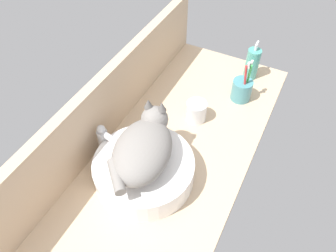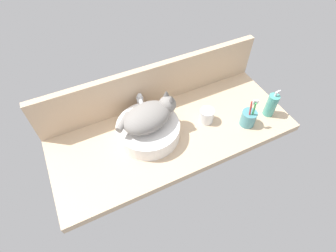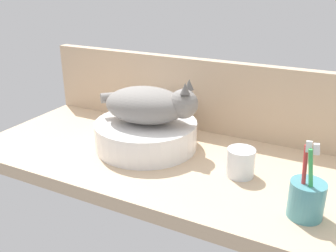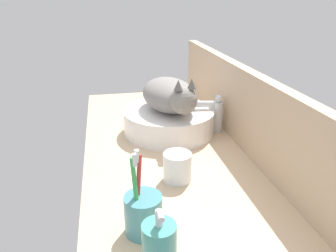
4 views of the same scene
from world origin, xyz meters
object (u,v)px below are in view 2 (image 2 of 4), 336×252
at_px(sink_basin, 148,130).
at_px(water_glass, 207,116).
at_px(faucet, 141,104).
at_px(toothbrush_cup, 248,118).
at_px(cat, 149,116).
at_px(soap_dispenser, 271,105).

bearing_deg(sink_basin, water_glass, -7.44).
bearing_deg(faucet, toothbrush_cup, -33.39).
height_order(cat, water_glass, cat).
xyz_separation_m(sink_basin, soap_dispenser, (0.65, -0.15, 0.03)).
bearing_deg(toothbrush_cup, cat, 162.00).
xyz_separation_m(faucet, toothbrush_cup, (0.48, -0.31, -0.03)).
xyz_separation_m(soap_dispenser, toothbrush_cup, (-0.15, -0.01, -0.02)).
relative_size(cat, water_glass, 4.16).
relative_size(sink_basin, cat, 0.99).
bearing_deg(soap_dispenser, water_glass, 162.41).
bearing_deg(faucet, soap_dispenser, -26.04).
bearing_deg(cat, sink_basin, -166.06).
distance_m(toothbrush_cup, water_glass, 0.22).
xyz_separation_m(sink_basin, water_glass, (0.32, -0.04, -0.01)).
xyz_separation_m(cat, faucet, (0.01, 0.16, -0.07)).
height_order(toothbrush_cup, water_glass, toothbrush_cup).
bearing_deg(sink_basin, toothbrush_cup, -17.22).
relative_size(soap_dispenser, water_glass, 2.15).
bearing_deg(toothbrush_cup, soap_dispenser, 3.21).
distance_m(sink_basin, water_glass, 0.32).
distance_m(sink_basin, cat, 0.10).
height_order(sink_basin, soap_dispenser, soap_dispenser).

